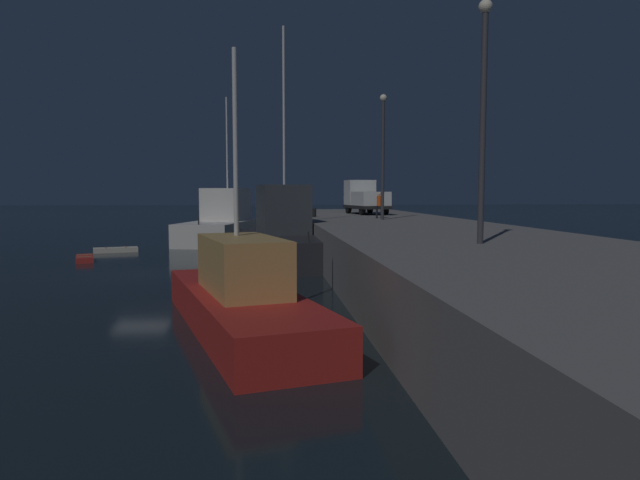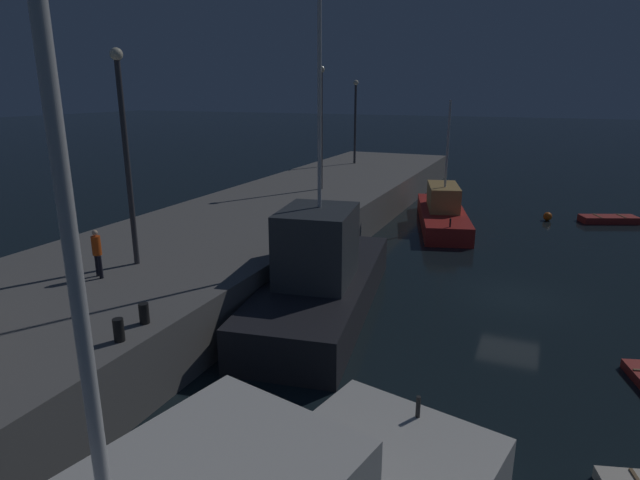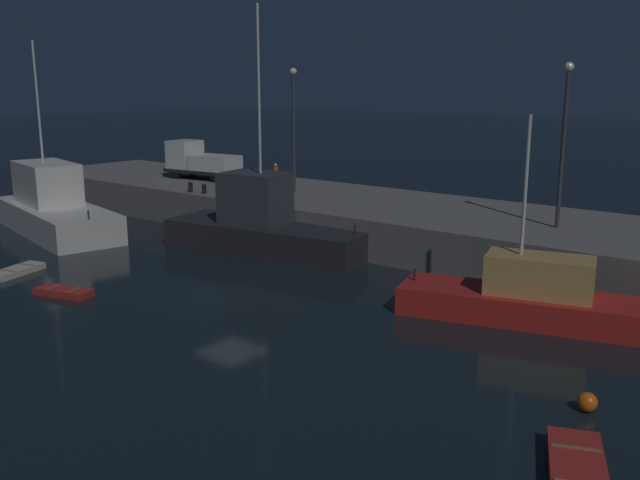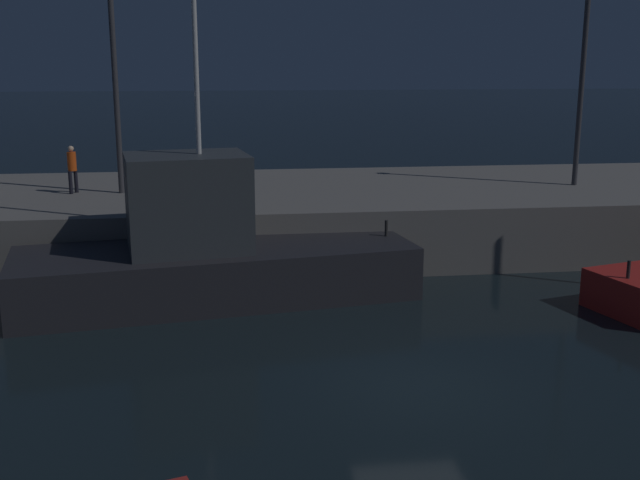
{
  "view_description": "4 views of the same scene",
  "coord_description": "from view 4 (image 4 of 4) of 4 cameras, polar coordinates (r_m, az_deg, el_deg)",
  "views": [
    {
      "loc": [
        27.23,
        5.8,
        3.84
      ],
      "look_at": [
        1.0,
        8.4,
        1.66
      ],
      "focal_mm": 31.93,
      "sensor_mm": 36.0,
      "label": 1
    },
    {
      "loc": [
        -22.38,
        -0.61,
        8.51
      ],
      "look_at": [
        -0.79,
        8.6,
        1.81
      ],
      "focal_mm": 29.65,
      "sensor_mm": 36.0,
      "label": 2
    },
    {
      "loc": [
        20.81,
        -19.82,
        9.07
      ],
      "look_at": [
        -0.26,
        6.53,
        1.33
      ],
      "focal_mm": 38.85,
      "sensor_mm": 36.0,
      "label": 3
    },
    {
      "loc": [
        -4.03,
        -15.06,
        6.92
      ],
      "look_at": [
        -1.07,
        8.31,
        1.38
      ],
      "focal_mm": 43.43,
      "sensor_mm": 36.0,
      "label": 4
    }
  ],
  "objects": [
    {
      "name": "fishing_boat_blue",
      "position": [
        22.74,
        -8.16,
        -1.04
      ],
      "size": [
        11.95,
        5.46,
        12.94
      ],
      "color": "#232328",
      "rests_on": "ground"
    },
    {
      "name": "pier_quay",
      "position": [
        29.48,
        0.79,
        1.84
      ],
      "size": [
        61.98,
        10.05,
        2.19
      ],
      "color": "slate",
      "rests_on": "ground"
    },
    {
      "name": "lamp_post_east",
      "position": [
        30.93,
        18.83,
        12.21
      ],
      "size": [
        0.44,
        0.44,
        7.76
      ],
      "color": "#38383D",
      "rests_on": "pier_quay"
    },
    {
      "name": "dockworker",
      "position": [
        29.12,
        -17.8,
        5.19
      ],
      "size": [
        0.42,
        0.42,
        1.7
      ],
      "color": "black",
      "rests_on": "pier_quay"
    },
    {
      "name": "ground_plane",
      "position": [
        17.06,
        7.23,
        -10.8
      ],
      "size": [
        320.0,
        320.0,
        0.0
      ],
      "primitive_type": "plane",
      "color": "black"
    },
    {
      "name": "lamp_post_west",
      "position": [
        28.47,
        -14.92,
        12.37
      ],
      "size": [
        0.44,
        0.44,
        7.7
      ],
      "color": "#38383D",
      "rests_on": "pier_quay"
    }
  ]
}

